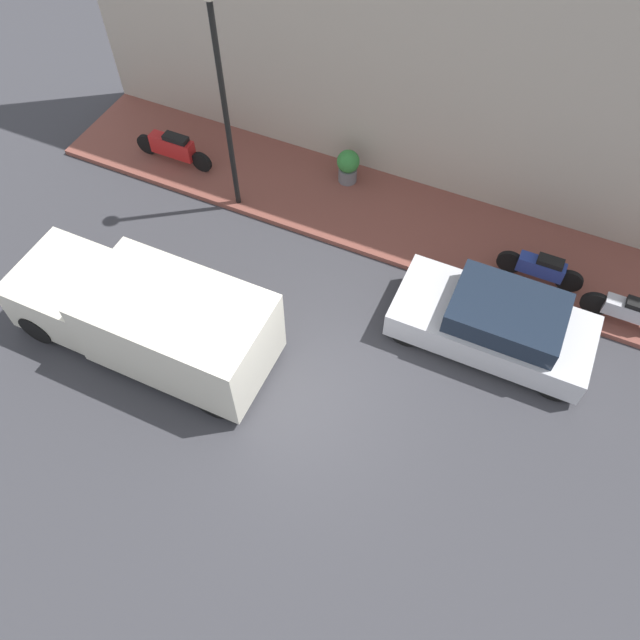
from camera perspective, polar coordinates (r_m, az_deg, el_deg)
ground_plane at (r=12.21m, az=-1.32°, el=-6.67°), size 60.00×60.00×0.00m
sidewalk at (r=15.04m, az=7.07°, el=9.15°), size 2.67×17.29×0.13m
building_facade at (r=13.90m, az=11.09°, el=23.96°), size 0.30×17.29×7.59m
parked_car at (r=12.83m, az=15.74°, el=-0.22°), size 1.79×3.93×1.27m
delivery_van at (r=12.50m, az=-15.74°, el=0.34°), size 1.97×5.30×1.82m
motorcycle_red at (r=16.44m, az=-13.29°, el=15.11°), size 0.30×2.14×0.83m
scooter_silver at (r=14.08m, az=26.40°, el=0.75°), size 0.30×1.84×0.73m
motorcycle_blue at (r=14.13m, az=19.57°, el=4.50°), size 0.30×1.85×0.72m
streetlamp at (r=13.24m, az=-9.14°, el=21.37°), size 0.35×0.35×5.20m
potted_plant at (r=15.51m, az=2.58°, el=13.93°), size 0.55×0.55×0.86m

